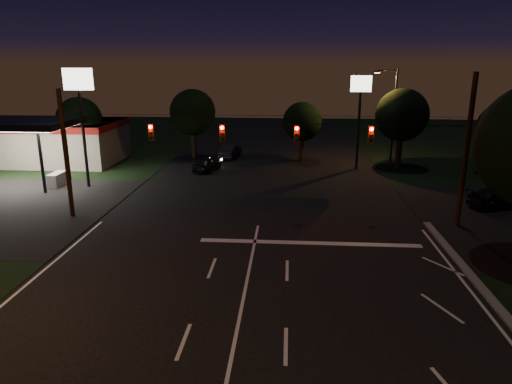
# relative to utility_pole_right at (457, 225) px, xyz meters

# --- Properties ---
(ground) EXTENTS (140.00, 140.00, 0.00)m
(ground) POSITION_rel_utility_pole_right_xyz_m (-12.00, -15.00, 0.00)
(ground) COLOR black
(ground) RESTS_ON ground
(stop_bar) EXTENTS (12.00, 0.50, 0.01)m
(stop_bar) POSITION_rel_utility_pole_right_xyz_m (-9.00, -3.50, 0.01)
(stop_bar) COLOR silver
(stop_bar) RESTS_ON ground
(utility_pole_right) EXTENTS (0.30, 0.30, 9.00)m
(utility_pole_right) POSITION_rel_utility_pole_right_xyz_m (0.00, 0.00, 0.00)
(utility_pole_right) COLOR black
(utility_pole_right) RESTS_ON ground
(utility_pole_left) EXTENTS (0.28, 0.28, 8.00)m
(utility_pole_left) POSITION_rel_utility_pole_right_xyz_m (-24.00, 0.00, 0.00)
(utility_pole_left) COLOR black
(utility_pole_left) RESTS_ON ground
(signal_span) EXTENTS (24.00, 0.40, 1.56)m
(signal_span) POSITION_rel_utility_pole_right_xyz_m (-12.00, -0.04, 5.50)
(signal_span) COLOR black
(signal_span) RESTS_ON ground
(gas_station) EXTENTS (14.20, 16.10, 5.25)m
(gas_station) POSITION_rel_utility_pole_right_xyz_m (-33.86, 15.39, 2.38)
(gas_station) COLOR gray
(gas_station) RESTS_ON ground
(pole_sign_left_near) EXTENTS (2.20, 0.30, 9.10)m
(pole_sign_left_near) POSITION_rel_utility_pole_right_xyz_m (-26.00, 7.00, 6.98)
(pole_sign_left_near) COLOR black
(pole_sign_left_near) RESTS_ON ground
(pole_sign_right) EXTENTS (1.80, 0.30, 8.40)m
(pole_sign_right) POSITION_rel_utility_pole_right_xyz_m (-4.00, 15.00, 6.24)
(pole_sign_right) COLOR black
(pole_sign_right) RESTS_ON ground
(street_light_right_far) EXTENTS (2.20, 0.35, 9.00)m
(street_light_right_far) POSITION_rel_utility_pole_right_xyz_m (-0.76, 17.00, 5.24)
(street_light_right_far) COLOR black
(street_light_right_far) RESTS_ON ground
(tree_far_a) EXTENTS (4.20, 4.20, 6.42)m
(tree_far_a) POSITION_rel_utility_pole_right_xyz_m (-29.98, 15.12, 4.26)
(tree_far_a) COLOR black
(tree_far_a) RESTS_ON ground
(tree_far_b) EXTENTS (4.60, 4.60, 6.98)m
(tree_far_b) POSITION_rel_utility_pole_right_xyz_m (-19.98, 19.13, 4.61)
(tree_far_b) COLOR black
(tree_far_b) RESTS_ON ground
(tree_far_c) EXTENTS (3.80, 3.80, 5.86)m
(tree_far_c) POSITION_rel_utility_pole_right_xyz_m (-8.98, 18.10, 3.90)
(tree_far_c) COLOR black
(tree_far_c) RESTS_ON ground
(tree_far_d) EXTENTS (4.80, 4.80, 7.30)m
(tree_far_d) POSITION_rel_utility_pole_right_xyz_m (0.02, 16.13, 4.83)
(tree_far_d) COLOR black
(tree_far_d) RESTS_ON ground
(tree_far_e) EXTENTS (4.00, 4.00, 6.18)m
(tree_far_e) POSITION_rel_utility_pole_right_xyz_m (8.02, 14.11, 4.11)
(tree_far_e) COLOR black
(tree_far_e) RESTS_ON ground
(car_oncoming_a) EXTENTS (2.44, 4.12, 1.31)m
(car_oncoming_a) POSITION_rel_utility_pole_right_xyz_m (-17.63, 13.21, 0.66)
(car_oncoming_a) COLOR black
(car_oncoming_a) RESTS_ON ground
(car_oncoming_b) EXTENTS (2.04, 4.32, 1.37)m
(car_oncoming_b) POSITION_rel_utility_pole_right_xyz_m (-16.29, 19.39, 0.68)
(car_oncoming_b) COLOR black
(car_oncoming_b) RESTS_ON ground
(car_cross) EXTENTS (4.93, 3.27, 1.33)m
(car_cross) POSITION_rel_utility_pole_right_xyz_m (4.13, 3.92, 0.66)
(car_cross) COLOR black
(car_cross) RESTS_ON ground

